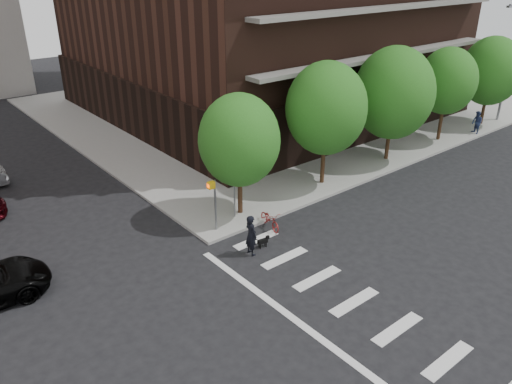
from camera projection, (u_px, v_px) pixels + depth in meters
ground at (298, 336)px, 17.50m from camera, size 120.00×120.00×0.00m
sidewalk_ne at (283, 101)px, 45.66m from camera, size 39.00×33.00×0.15m
crosswalk at (340, 310)px, 18.76m from camera, size 3.85×13.00×0.01m
tree_a at (239, 140)px, 24.02m from camera, size 4.00×4.00×5.90m
tree_b at (326, 109)px, 27.24m from camera, size 4.50×4.50×6.65m
tree_c at (394, 93)px, 30.71m from camera, size 5.00×5.00×6.80m
tree_d at (447, 81)px, 34.19m from camera, size 4.00×4.00×6.20m
tree_e at (491, 71)px, 37.66m from camera, size 4.50×4.50×6.35m
pedestrian_signal at (219, 195)px, 23.58m from camera, size 2.18×0.67×2.60m
streetlamp at (510, 55)px, 38.04m from camera, size 2.14×0.22×9.00m
scooter at (270, 219)px, 24.31m from camera, size 0.94×1.81×0.91m
dog_walker at (251, 235)px, 21.94m from camera, size 0.73×0.51×1.92m
dog at (263, 241)px, 22.73m from camera, size 0.60×0.21×0.51m
pedestrian_far at (477, 122)px, 36.81m from camera, size 1.00×0.91×1.67m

